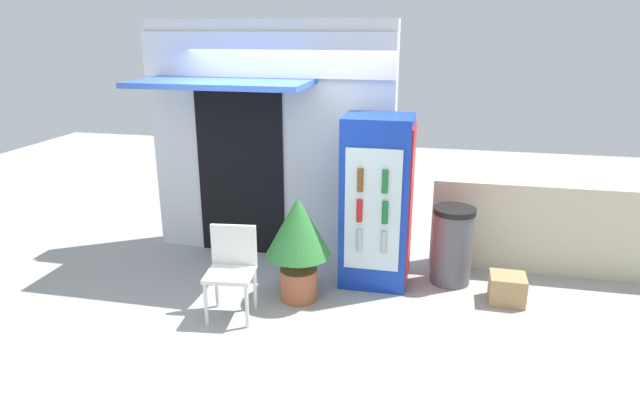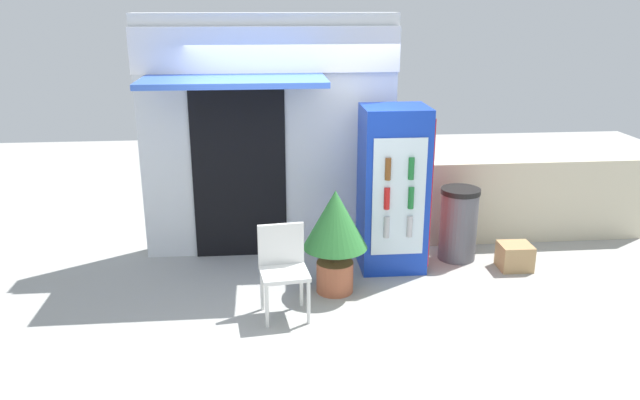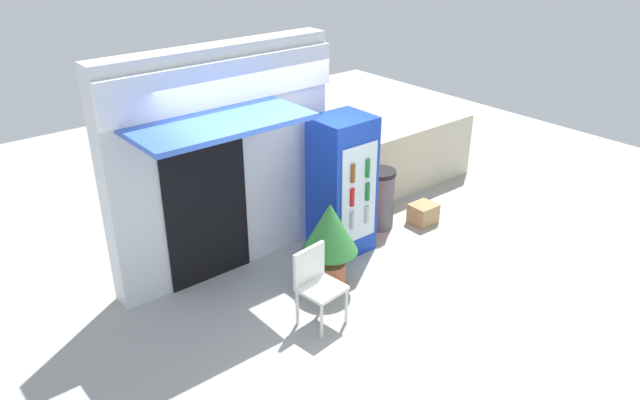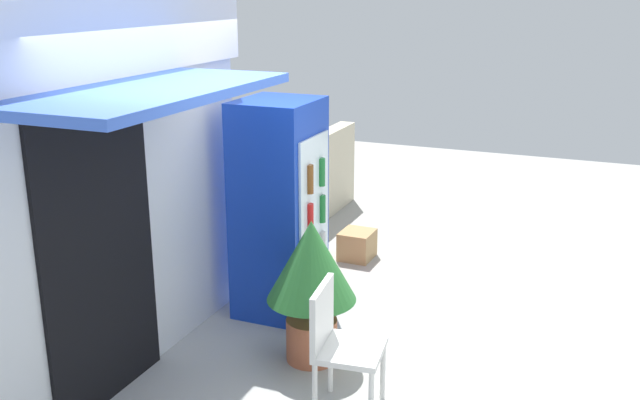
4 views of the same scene
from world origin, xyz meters
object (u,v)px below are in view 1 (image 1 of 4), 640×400
at_px(trash_bin, 452,245).
at_px(cardboard_box, 507,289).
at_px(drink_cooler, 377,202).
at_px(plastic_chair, 232,264).
at_px(potted_plant_near_shop, 298,235).

height_order(trash_bin, cardboard_box, trash_bin).
height_order(drink_cooler, cardboard_box, drink_cooler).
distance_m(drink_cooler, cardboard_box, 1.62).
bearing_deg(cardboard_box, trash_bin, 148.06).
bearing_deg(plastic_chair, trash_bin, 29.12).
distance_m(drink_cooler, plastic_chair, 1.70).
bearing_deg(plastic_chair, potted_plant_near_shop, 37.55).
distance_m(trash_bin, cardboard_box, 0.74).
bearing_deg(drink_cooler, trash_bin, 10.15).
bearing_deg(trash_bin, potted_plant_near_shop, -154.32).
bearing_deg(potted_plant_near_shop, drink_cooler, 39.52).
bearing_deg(drink_cooler, potted_plant_near_shop, -140.48).
bearing_deg(cardboard_box, plastic_chair, -163.03).
distance_m(potted_plant_near_shop, cardboard_box, 2.24).
height_order(plastic_chair, cardboard_box, plastic_chair).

